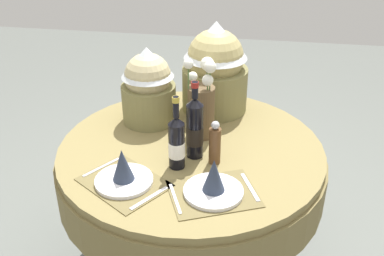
{
  "coord_description": "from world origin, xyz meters",
  "views": [
    {
      "loc": [
        0.3,
        -1.77,
        1.87
      ],
      "look_at": [
        0.0,
        0.03,
        0.84
      ],
      "focal_mm": 41.96,
      "sensor_mm": 36.0,
      "label": 1
    }
  ],
  "objects_px": {
    "dining_table": "(191,172)",
    "wine_bottle_centre": "(177,142)",
    "place_setting_right": "(214,184)",
    "gift_tub_back_left": "(148,83)",
    "gift_tub_back_centre": "(215,65)",
    "pepper_mill": "(215,144)",
    "wine_bottle_left": "(195,128)",
    "place_setting_left": "(123,174)",
    "flower_vase": "(202,105)"
  },
  "relations": [
    {
      "from": "wine_bottle_left",
      "to": "pepper_mill",
      "type": "distance_m",
      "value": 0.11
    },
    {
      "from": "place_setting_left",
      "to": "gift_tub_back_centre",
      "type": "xyz_separation_m",
      "value": [
        0.28,
        0.74,
        0.21
      ]
    },
    {
      "from": "place_setting_left",
      "to": "place_setting_right",
      "type": "height_order",
      "value": "same"
    },
    {
      "from": "place_setting_right",
      "to": "flower_vase",
      "type": "bearing_deg",
      "value": 104.2
    },
    {
      "from": "dining_table",
      "to": "wine_bottle_left",
      "type": "xyz_separation_m",
      "value": [
        0.03,
        -0.08,
        0.29
      ]
    },
    {
      "from": "gift_tub_back_left",
      "to": "place_setting_left",
      "type": "bearing_deg",
      "value": -86.98
    },
    {
      "from": "dining_table",
      "to": "gift_tub_back_centre",
      "type": "xyz_separation_m",
      "value": [
        0.06,
        0.41,
        0.4
      ]
    },
    {
      "from": "flower_vase",
      "to": "wine_bottle_left",
      "type": "xyz_separation_m",
      "value": [
        -0.0,
        -0.19,
        -0.02
      ]
    },
    {
      "from": "pepper_mill",
      "to": "wine_bottle_left",
      "type": "bearing_deg",
      "value": 157.65
    },
    {
      "from": "wine_bottle_centre",
      "to": "pepper_mill",
      "type": "xyz_separation_m",
      "value": [
        0.16,
        0.06,
        -0.03
      ]
    },
    {
      "from": "place_setting_left",
      "to": "gift_tub_back_left",
      "type": "relative_size",
      "value": 1.08
    },
    {
      "from": "flower_vase",
      "to": "gift_tub_back_left",
      "type": "distance_m",
      "value": 0.31
    },
    {
      "from": "flower_vase",
      "to": "wine_bottle_left",
      "type": "distance_m",
      "value": 0.19
    },
    {
      "from": "place_setting_right",
      "to": "gift_tub_back_left",
      "type": "distance_m",
      "value": 0.71
    },
    {
      "from": "place_setting_right",
      "to": "gift_tub_back_centre",
      "type": "bearing_deg",
      "value": 96.67
    },
    {
      "from": "wine_bottle_centre",
      "to": "place_setting_left",
      "type": "bearing_deg",
      "value": -140.93
    },
    {
      "from": "wine_bottle_centre",
      "to": "gift_tub_back_left",
      "type": "xyz_separation_m",
      "value": [
        -0.22,
        0.4,
        0.08
      ]
    },
    {
      "from": "dining_table",
      "to": "wine_bottle_centre",
      "type": "height_order",
      "value": "wine_bottle_centre"
    },
    {
      "from": "place_setting_left",
      "to": "flower_vase",
      "type": "distance_m",
      "value": 0.53
    },
    {
      "from": "flower_vase",
      "to": "wine_bottle_left",
      "type": "height_order",
      "value": "flower_vase"
    },
    {
      "from": "pepper_mill",
      "to": "place_setting_right",
      "type": "bearing_deg",
      "value": -84.13
    },
    {
      "from": "place_setting_left",
      "to": "gift_tub_back_left",
      "type": "height_order",
      "value": "gift_tub_back_left"
    },
    {
      "from": "wine_bottle_centre",
      "to": "pepper_mill",
      "type": "relative_size",
      "value": 1.64
    },
    {
      "from": "place_setting_right",
      "to": "gift_tub_back_centre",
      "type": "distance_m",
      "value": 0.78
    },
    {
      "from": "place_setting_right",
      "to": "gift_tub_back_left",
      "type": "xyz_separation_m",
      "value": [
        -0.4,
        0.56,
        0.16
      ]
    },
    {
      "from": "place_setting_right",
      "to": "pepper_mill",
      "type": "xyz_separation_m",
      "value": [
        -0.02,
        0.23,
        0.05
      ]
    },
    {
      "from": "dining_table",
      "to": "pepper_mill",
      "type": "xyz_separation_m",
      "value": [
        0.12,
        -0.12,
        0.24
      ]
    },
    {
      "from": "dining_table",
      "to": "place_setting_right",
      "type": "height_order",
      "value": "place_setting_right"
    },
    {
      "from": "flower_vase",
      "to": "dining_table",
      "type": "bearing_deg",
      "value": -105.36
    },
    {
      "from": "gift_tub_back_left",
      "to": "wine_bottle_centre",
      "type": "bearing_deg",
      "value": -60.93
    },
    {
      "from": "pepper_mill",
      "to": "dining_table",
      "type": "bearing_deg",
      "value": 137.24
    },
    {
      "from": "dining_table",
      "to": "wine_bottle_left",
      "type": "relative_size",
      "value": 3.5
    },
    {
      "from": "place_setting_left",
      "to": "wine_bottle_centre",
      "type": "xyz_separation_m",
      "value": [
        0.19,
        0.16,
        0.08
      ]
    },
    {
      "from": "dining_table",
      "to": "place_setting_left",
      "type": "height_order",
      "value": "place_setting_left"
    },
    {
      "from": "gift_tub_back_centre",
      "to": "wine_bottle_left",
      "type": "bearing_deg",
      "value": -93.58
    },
    {
      "from": "place_setting_right",
      "to": "gift_tub_back_centre",
      "type": "relative_size",
      "value": 0.86
    },
    {
      "from": "gift_tub_back_centre",
      "to": "pepper_mill",
      "type": "bearing_deg",
      "value": -82.98
    },
    {
      "from": "place_setting_left",
      "to": "flower_vase",
      "type": "height_order",
      "value": "flower_vase"
    },
    {
      "from": "gift_tub_back_left",
      "to": "gift_tub_back_centre",
      "type": "relative_size",
      "value": 0.82
    },
    {
      "from": "place_setting_left",
      "to": "wine_bottle_left",
      "type": "bearing_deg",
      "value": 45.08
    },
    {
      "from": "pepper_mill",
      "to": "wine_bottle_centre",
      "type": "bearing_deg",
      "value": -158.95
    },
    {
      "from": "wine_bottle_centre",
      "to": "dining_table",
      "type": "bearing_deg",
      "value": 79.58
    },
    {
      "from": "dining_table",
      "to": "wine_bottle_left",
      "type": "height_order",
      "value": "wine_bottle_left"
    },
    {
      "from": "dining_table",
      "to": "place_setting_left",
      "type": "distance_m",
      "value": 0.44
    },
    {
      "from": "gift_tub_back_centre",
      "to": "wine_bottle_centre",
      "type": "bearing_deg",
      "value": -99.05
    },
    {
      "from": "dining_table",
      "to": "pepper_mill",
      "type": "distance_m",
      "value": 0.3
    },
    {
      "from": "dining_table",
      "to": "place_setting_left",
      "type": "xyz_separation_m",
      "value": [
        -0.22,
        -0.33,
        0.2
      ]
    },
    {
      "from": "wine_bottle_left",
      "to": "gift_tub_back_left",
      "type": "distance_m",
      "value": 0.42
    },
    {
      "from": "dining_table",
      "to": "gift_tub_back_centre",
      "type": "relative_size",
      "value": 2.62
    },
    {
      "from": "place_setting_left",
      "to": "place_setting_right",
      "type": "xyz_separation_m",
      "value": [
        0.37,
        -0.01,
        0.0
      ]
    }
  ]
}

